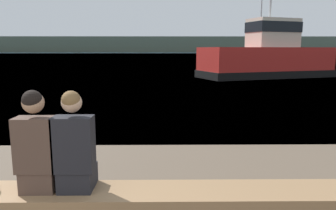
# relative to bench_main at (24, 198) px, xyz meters

# --- Properties ---
(water_surface) EXTENTS (240.00, 240.00, 0.00)m
(water_surface) POSITION_rel_bench_main_xyz_m (0.10, 123.17, -0.40)
(water_surface) COLOR teal
(water_surface) RESTS_ON ground
(far_shoreline) EXTENTS (600.00, 12.00, 9.18)m
(far_shoreline) POSITION_rel_bench_main_xyz_m (0.10, 194.90, 4.19)
(far_shoreline) COLOR #424738
(far_shoreline) RESTS_ON ground
(bench_main) EXTENTS (8.55, 0.52, 0.48)m
(bench_main) POSITION_rel_bench_main_xyz_m (0.00, 0.00, 0.00)
(bench_main) COLOR #8E6B47
(bench_main) RESTS_ON ground
(person_left) EXTENTS (0.38, 0.39, 1.01)m
(person_left) POSITION_rel_bench_main_xyz_m (0.17, 0.01, 0.52)
(person_left) COLOR #4C382D
(person_left) RESTS_ON bench_main
(person_right) EXTENTS (0.38, 0.39, 1.01)m
(person_right) POSITION_rel_bench_main_xyz_m (0.53, 0.01, 0.51)
(person_right) COLOR black
(person_right) RESTS_ON bench_main
(tugboat_red) EXTENTS (9.64, 6.09, 6.49)m
(tugboat_red) POSITION_rel_bench_main_xyz_m (8.37, 19.16, 0.83)
(tugboat_red) COLOR red
(tugboat_red) RESTS_ON water_surface
(moored_sailboat) EXTENTS (7.93, 5.59, 6.73)m
(moored_sailboat) POSITION_rel_bench_main_xyz_m (11.31, 30.18, 0.29)
(moored_sailboat) COLOR silver
(moored_sailboat) RESTS_ON water_surface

